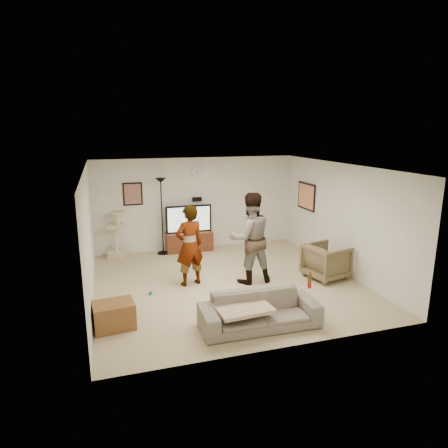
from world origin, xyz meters
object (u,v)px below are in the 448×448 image
object	(u,v)px
beer_bottle	(310,281)
armchair	(326,261)
floor_lamp	(162,217)
person_left	(190,246)
tv	(189,219)
tv_stand	(189,241)
side_table	(114,315)
person_right	(250,238)
sofa	(259,310)
cat_tree	(116,234)

from	to	relation	value
beer_bottle	armchair	size ratio (longest dim) A/B	0.30
floor_lamp	armchair	size ratio (longest dim) A/B	2.40
person_left	armchair	xyz separation A→B (m)	(2.97, -0.53, -0.48)
tv	person_left	distance (m)	2.41
tv	person_left	xyz separation A→B (m)	(-0.49, -2.36, -0.03)
tv_stand	side_table	distance (m)	4.39
person_left	person_right	size ratio (longest dim) A/B	0.88
floor_lamp	tv	bearing A→B (deg)	4.58
tv_stand	person_left	world-z (taller)	person_left
tv_stand	sofa	size ratio (longest dim) A/B	0.63
person_right	sofa	world-z (taller)	person_right
tv_stand	tv	size ratio (longest dim) A/B	1.01
tv_stand	beer_bottle	world-z (taller)	beer_bottle
person_left	sofa	bearing A→B (deg)	94.59
tv_stand	armchair	distance (m)	3.81
sofa	beer_bottle	world-z (taller)	beer_bottle
tv	side_table	size ratio (longest dim) A/B	1.87
cat_tree	person_right	bearing A→B (deg)	-43.57
tv_stand	side_table	size ratio (longest dim) A/B	1.89
cat_tree	person_right	world-z (taller)	person_right
floor_lamp	sofa	xyz separation A→B (m)	(0.94, -4.47, -0.72)
beer_bottle	side_table	xyz separation A→B (m)	(-3.25, 0.68, -0.49)
cat_tree	beer_bottle	bearing A→B (deg)	-55.85
tv_stand	sofa	distance (m)	4.53
person_left	side_table	world-z (taller)	person_left
person_left	armchair	world-z (taller)	person_left
tv	cat_tree	world-z (taller)	tv
tv_stand	tv	bearing A→B (deg)	0.00
tv	armchair	distance (m)	3.84
cat_tree	person_left	bearing A→B (deg)	-58.62
floor_lamp	sofa	bearing A→B (deg)	-78.15
side_table	cat_tree	bearing A→B (deg)	87.05
person_left	tv_stand	bearing A→B (deg)	-115.39
tv	floor_lamp	world-z (taller)	floor_lamp
person_left	person_right	distance (m)	1.30
floor_lamp	person_right	distance (m)	2.94
sofa	beer_bottle	bearing A→B (deg)	1.34
sofa	side_table	world-z (taller)	sofa
tv	armchair	world-z (taller)	tv
tv_stand	person_right	size ratio (longest dim) A/B	0.64
beer_bottle	armchair	xyz separation A→B (m)	(1.35, 1.64, -0.32)
floor_lamp	side_table	distance (m)	4.11
tv_stand	beer_bottle	bearing A→B (deg)	-75.94
cat_tree	side_table	bearing A→B (deg)	-92.95
tv	beer_bottle	bearing A→B (deg)	-75.94
cat_tree	beer_bottle	xyz separation A→B (m)	(3.06, -4.51, 0.09)
tv_stand	tv	distance (m)	0.63
cat_tree	armchair	distance (m)	5.26
cat_tree	person_right	xyz separation A→B (m)	(2.70, -2.57, 0.37)
cat_tree	beer_bottle	size ratio (longest dim) A/B	4.91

